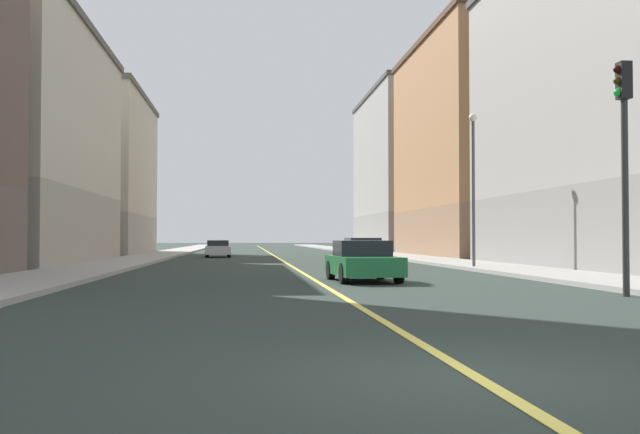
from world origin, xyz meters
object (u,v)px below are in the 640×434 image
Objects in this scene: building_right_distant at (85,174)px; traffic_light_left_near at (624,143)px; car_white at (363,252)px; car_green at (363,262)px; street_lamp_left_near at (473,173)px; building_left_mid at (485,148)px; building_left_far at (414,172)px; car_silver at (218,249)px.

traffic_light_left_near is at bearing -64.33° from building_right_distant.
car_white reaches higher than car_green.
street_lamp_left_near is at bearing 52.56° from car_green.
building_left_far is (0.00, 23.06, 0.24)m from building_left_mid.
car_silver is (11.34, -9.08, -6.07)m from building_right_distant.
car_white is (-4.18, 4.69, -3.59)m from street_lamp_left_near.
building_left_far is 3.22× the size of street_lamp_left_near.
building_right_distant reaches higher than car_silver.
building_left_mid is 22.18m from car_white.
building_right_distant is 4.23× the size of car_silver.
traffic_light_left_near is at bearing -93.90° from street_lamp_left_near.
traffic_light_left_near is 9.05m from car_green.
building_left_far is 30.91m from car_silver.
car_silver is at bearing -38.67° from building_right_distant.
car_green is at bearing -104.86° from building_left_far.
traffic_light_left_near is 1.33× the size of car_silver.
car_white is at bearing -106.62° from building_left_far.
building_left_mid is 33.96m from car_green.
building_right_distant is 43.61m from car_green.
building_left_far is 60.60m from traffic_light_left_near.
car_green is at bearing -127.44° from street_lamp_left_near.
building_left_mid reaches higher than car_green.
street_lamp_left_near is (1.02, 14.91, 0.60)m from traffic_light_left_near.
building_right_distant is 4.41× the size of car_green.
car_white is at bearing 99.18° from traffic_light_left_near.
building_left_far is at bearing 73.38° from car_white.
car_white is (-11.99, -17.11, -7.43)m from building_left_mid.
car_white reaches higher than car_silver.
street_lamp_left_near is at bearing -53.48° from building_right_distant.
car_green is (-2.08, -12.88, -0.06)m from car_white.
building_left_far reaches higher than street_lamp_left_near.
building_left_far is 42.62m from car_white.
building_left_far is 45.72m from street_lamp_left_near.
street_lamp_left_near reaches higher than traffic_light_left_near.
car_green is at bearing -115.15° from building_left_mid.
car_white is 13.04m from car_green.
building_left_mid is at bearing -17.28° from building_right_distant.
building_left_mid is 32.63m from building_right_distant.
building_right_distant is 15.74m from car_silver.
building_right_distant is 33.47m from car_white.
street_lamp_left_near is at bearing -48.26° from car_white.
car_silver is at bearing 100.57° from car_green.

